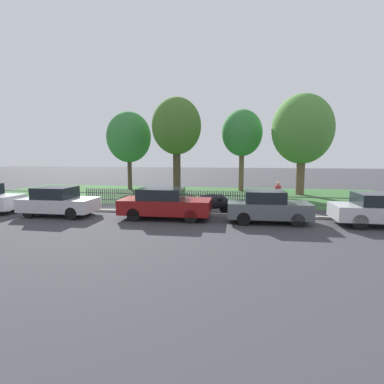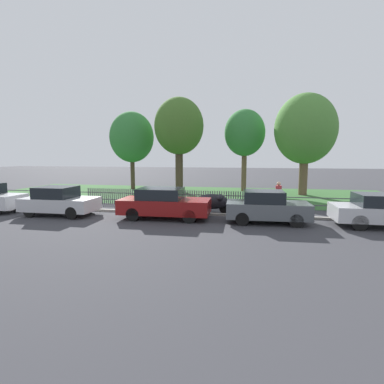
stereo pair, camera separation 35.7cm
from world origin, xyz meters
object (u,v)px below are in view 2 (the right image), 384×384
at_px(parked_car_red_compact, 267,207).
at_px(tree_behind_motorcycle, 179,127).
at_px(parked_car_navy_estate, 164,203).
at_px(pedestrian_near_fence, 278,195).
at_px(parked_car_black_saloon, 59,201).
at_px(tree_mid_park, 245,133).
at_px(covered_motorcycle, 213,201).
at_px(tree_far_left, 305,129).
at_px(tree_nearest_kerb, 132,137).

distance_m(parked_car_red_compact, tree_behind_motorcycle, 13.81).
xyz_separation_m(parked_car_navy_estate, pedestrian_near_fence, (5.74, 3.12, 0.17)).
xyz_separation_m(parked_car_black_saloon, parked_car_red_compact, (10.54, 0.21, -0.00)).
height_order(parked_car_black_saloon, parked_car_navy_estate, parked_car_navy_estate).
bearing_deg(pedestrian_near_fence, parked_car_black_saloon, 175.12).
bearing_deg(tree_behind_motorcycle, tree_mid_park, 13.24).
bearing_deg(pedestrian_near_fence, tree_mid_park, 81.42).
height_order(covered_motorcycle, pedestrian_near_fence, pedestrian_near_fence).
bearing_deg(parked_car_navy_estate, tree_behind_motorcycle, 98.05).
relative_size(parked_car_navy_estate, tree_far_left, 0.57).
height_order(parked_car_navy_estate, covered_motorcycle, parked_car_navy_estate).
height_order(tree_far_left, pedestrian_near_fence, tree_far_left).
bearing_deg(covered_motorcycle, parked_car_red_compact, -34.11).
bearing_deg(parked_car_red_compact, tree_behind_motorcycle, 119.25).
bearing_deg(tree_mid_park, covered_motorcycle, -97.72).
height_order(parked_car_navy_estate, tree_mid_park, tree_mid_park).
relative_size(covered_motorcycle, tree_nearest_kerb, 0.27).
xyz_separation_m(tree_nearest_kerb, tree_mid_park, (10.13, 0.29, 0.24)).
height_order(parked_car_red_compact, tree_mid_park, tree_mid_park).
bearing_deg(parked_car_red_compact, tree_far_left, 70.40).
height_order(parked_car_black_saloon, tree_mid_park, tree_mid_park).
height_order(covered_motorcycle, tree_behind_motorcycle, tree_behind_motorcycle).
distance_m(covered_motorcycle, tree_behind_motorcycle, 11.18).
bearing_deg(tree_nearest_kerb, covered_motorcycle, -49.57).
distance_m(covered_motorcycle, tree_mid_park, 11.46).
height_order(parked_car_navy_estate, tree_behind_motorcycle, tree_behind_motorcycle).
xyz_separation_m(tree_nearest_kerb, pedestrian_near_fence, (12.22, -8.92, -3.80)).
bearing_deg(parked_car_red_compact, parked_car_navy_estate, 177.49).
distance_m(parked_car_red_compact, tree_nearest_kerb, 17.08).
relative_size(tree_mid_park, tree_far_left, 0.89).
xyz_separation_m(parked_car_black_saloon, pedestrian_near_fence, (11.34, 3.36, 0.19)).
xyz_separation_m(parked_car_red_compact, covered_motorcycle, (-2.71, 1.85, -0.10)).
distance_m(tree_far_left, pedestrian_near_fence, 8.95).
bearing_deg(parked_car_black_saloon, tree_behind_motorcycle, 71.53).
bearing_deg(covered_motorcycle, parked_car_navy_estate, -140.52).
xyz_separation_m(parked_car_red_compact, pedestrian_near_fence, (0.81, 3.15, 0.19)).
distance_m(parked_car_black_saloon, tree_mid_park, 16.17).
bearing_deg(tree_mid_park, tree_behind_motorcycle, -166.76).
height_order(covered_motorcycle, tree_nearest_kerb, tree_nearest_kerb).
height_order(parked_car_red_compact, tree_behind_motorcycle, tree_behind_motorcycle).
bearing_deg(parked_car_black_saloon, covered_motorcycle, 14.76).
relative_size(tree_behind_motorcycle, pedestrian_near_fence, 4.83).
bearing_deg(pedestrian_near_fence, covered_motorcycle, 178.95).
distance_m(tree_nearest_kerb, tree_mid_park, 10.14).
distance_m(parked_car_black_saloon, parked_car_navy_estate, 5.61).
xyz_separation_m(parked_car_navy_estate, tree_behind_motorcycle, (-1.83, 11.04, 4.73)).
distance_m(parked_car_black_saloon, covered_motorcycle, 8.09).
height_order(parked_car_black_saloon, parked_car_red_compact, parked_car_black_saloon).
distance_m(tree_nearest_kerb, pedestrian_near_fence, 15.60).
bearing_deg(tree_far_left, tree_nearest_kerb, 174.56).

